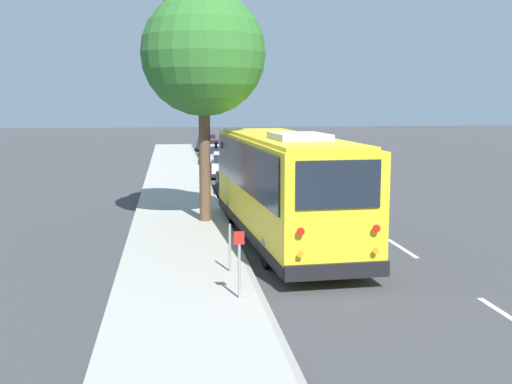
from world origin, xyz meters
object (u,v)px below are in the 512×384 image
parked_sedan_black (234,180)px  parked_sedan_maroon (212,149)px  parked_sedan_white (227,165)px  street_tree (203,45)px  sign_post_far (230,248)px  parked_sedan_navy (207,143)px  shuttle_bus (283,182)px  parked_sedan_silver (213,155)px  sign_post_near (239,264)px

parked_sedan_black → parked_sedan_maroon: bearing=2.4°
parked_sedan_maroon → parked_sedan_white: bearing=-179.3°
street_tree → sign_post_far: 8.71m
parked_sedan_navy → street_tree: bearing=-179.4°
parked_sedan_navy → sign_post_far: (-39.93, 1.74, 0.12)m
shuttle_bus → parked_sedan_white: bearing=-2.7°
street_tree → sign_post_far: size_ratio=7.16×
shuttle_bus → parked_sedan_navy: 36.14m
parked_sedan_silver → parked_sedan_black: bearing=-176.0°
parked_sedan_black → street_tree: street_tree is taller
street_tree → sign_post_near: size_ratio=5.85×
parked_sedan_white → street_tree: size_ratio=0.54×
parked_sedan_black → parked_sedan_silver: parked_sedan_silver is taller
parked_sedan_maroon → sign_post_near: (-35.49, 1.76, 0.28)m
shuttle_bus → parked_sedan_black: size_ratio=2.49×
parked_sedan_white → sign_post_near: 23.10m
parked_sedan_black → parked_sedan_maroon: 18.88m
parked_sedan_black → sign_post_far: bearing=177.0°
parked_sedan_maroon → sign_post_far: bearing=177.8°
parked_sedan_white → sign_post_far: size_ratio=3.87×
parked_sedan_black → sign_post_far: (-14.46, 1.54, 0.16)m
parked_sedan_maroon → parked_sedan_silver: bearing=177.8°
shuttle_bus → sign_post_near: 6.35m
street_tree → parked_sedan_silver: bearing=-4.6°
street_tree → shuttle_bus: bearing=-144.1°
sign_post_near → parked_sedan_maroon: bearing=-2.8°
sign_post_near → parked_sedan_navy: bearing=-2.4°
street_tree → sign_post_far: (-6.85, -0.23, -5.37)m
parked_sedan_black → parked_sedan_white: bearing=1.1°
parked_sedan_maroon → parked_sedan_navy: parked_sedan_navy is taller
parked_sedan_white → parked_sedan_silver: bearing=6.1°
parked_sedan_black → parked_sedan_maroon: parked_sedan_maroon is taller
sign_post_far → parked_sedan_maroon: bearing=-3.0°
parked_sedan_white → sign_post_near: (-23.03, 1.75, 0.28)m
parked_sedan_black → sign_post_near: bearing=177.8°
parked_sedan_silver → parked_sedan_maroon: size_ratio=1.00×
parked_sedan_white → sign_post_far: (-20.88, 1.75, 0.12)m
parked_sedan_maroon → street_tree: bearing=176.5°
parked_sedan_silver → sign_post_far: sign_post_far is taller
sign_post_near → shuttle_bus: bearing=-18.3°
parked_sedan_silver → parked_sedan_maroon: 5.69m
shuttle_bus → sign_post_far: (-3.81, 1.97, -1.10)m
parked_sedan_white → sign_post_near: size_ratio=3.17×
parked_sedan_white → parked_sedan_maroon: parked_sedan_white is taller
sign_post_near → sign_post_far: 2.15m
shuttle_bus → sign_post_far: size_ratio=9.31×
shuttle_bus → parked_sedan_white: 17.12m
shuttle_bus → parked_sedan_navy: shuttle_bus is taller
parked_sedan_white → parked_sedan_navy: size_ratio=1.03×
parked_sedan_navy → sign_post_far: 39.97m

